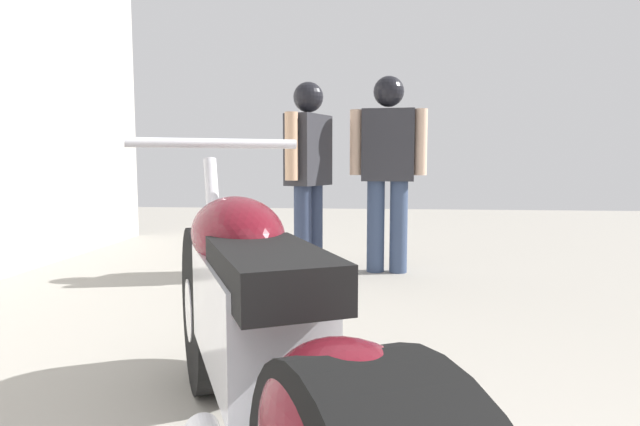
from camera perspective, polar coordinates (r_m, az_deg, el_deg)
The scene contains 4 objects.
ground_plane at distance 3.17m, azimuth 9.12°, elevation -12.44°, with size 15.86×15.86×0.00m, color #9E998E.
motorcycle_maroon_cruiser at distance 1.49m, azimuth -6.99°, elevation -15.07°, with size 1.19×2.18×1.07m.
mechanic_in_blue at distance 4.60m, azimuth 7.50°, elevation 6.23°, with size 0.68×0.27×1.72m.
mechanic_with_helmet at distance 4.44m, azimuth -1.28°, elevation 5.77°, with size 0.39×0.63×1.65m.
Camera 1 is at (-0.22, 0.30, 0.98)m, focal length 29.04 mm.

